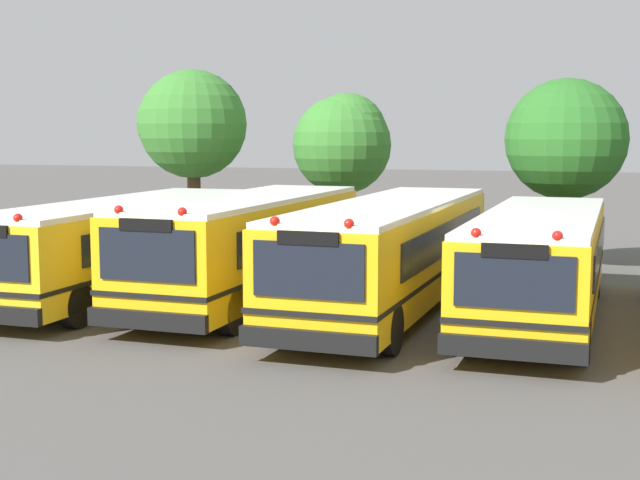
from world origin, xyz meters
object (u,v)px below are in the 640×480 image
(school_bus_2, at_px, (392,250))
(tree_1, at_px, (344,142))
(tree_0, at_px, (189,124))
(school_bus_1, at_px, (249,244))
(tree_2, at_px, (569,140))
(school_bus_0, at_px, (123,243))
(school_bus_3, at_px, (540,261))

(school_bus_2, relative_size, tree_1, 2.12)
(tree_0, bearing_deg, tree_1, 13.61)
(school_bus_1, bearing_deg, tree_2, -131.39)
(tree_1, xyz_separation_m, tree_2, (7.48, -1.40, 0.07))
(tree_2, bearing_deg, school_bus_0, -143.69)
(school_bus_0, xyz_separation_m, tree_1, (3.21, 9.25, 2.52))
(school_bus_1, xyz_separation_m, tree_1, (-0.26, 9.21, 2.43))
(tree_1, distance_m, tree_2, 7.61)
(tree_2, bearing_deg, tree_1, 169.41)
(tree_2, bearing_deg, school_bus_1, -132.77)
(tree_0, bearing_deg, tree_2, -0.60)
(school_bus_3, relative_size, tree_2, 1.78)
(school_bus_1, bearing_deg, school_bus_2, -175.70)
(school_bus_0, height_order, school_bus_1, school_bus_1)
(school_bus_1, height_order, school_bus_2, school_bus_1)
(tree_1, bearing_deg, school_bus_3, -51.84)
(school_bus_1, bearing_deg, tree_0, -54.02)
(school_bus_3, bearing_deg, school_bus_0, 1.33)
(school_bus_2, height_order, school_bus_3, school_bus_2)
(school_bus_0, relative_size, tree_0, 1.70)
(school_bus_1, distance_m, tree_1, 9.53)
(school_bus_1, height_order, tree_1, tree_1)
(school_bus_1, xyz_separation_m, tree_0, (-5.48, 7.95, 3.01))
(school_bus_0, relative_size, school_bus_1, 1.08)
(school_bus_1, relative_size, tree_1, 1.82)
(tree_1, relative_size, tree_2, 0.95)
(school_bus_3, distance_m, tree_2, 8.24)
(tree_1, bearing_deg, school_bus_2, -67.08)
(school_bus_3, xyz_separation_m, tree_1, (-7.24, 9.21, 2.53))
(school_bus_1, xyz_separation_m, school_bus_2, (3.56, 0.18, -0.03))
(school_bus_0, relative_size, tree_1, 1.96)
(school_bus_2, distance_m, tree_1, 10.11)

